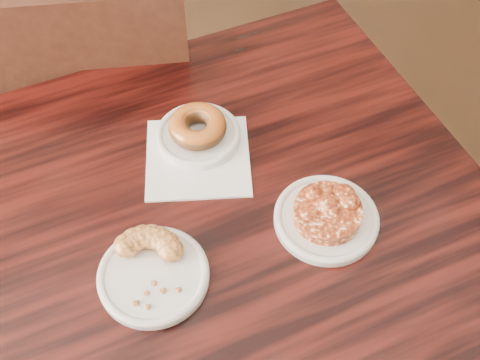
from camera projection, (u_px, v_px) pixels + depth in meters
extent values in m
cube|color=black|center=(228.00, 331.00, 1.21)|extent=(1.01, 1.01, 0.75)
cube|color=white|center=(198.00, 157.00, 0.99)|extent=(0.20, 0.20, 0.00)
cylinder|color=white|center=(198.00, 136.00, 1.01)|extent=(0.14, 0.14, 0.01)
cylinder|color=silver|center=(154.00, 276.00, 0.86)|extent=(0.16, 0.16, 0.01)
cylinder|color=silver|center=(326.00, 219.00, 0.92)|extent=(0.16, 0.16, 0.01)
torus|color=#984C16|center=(198.00, 126.00, 0.99)|extent=(0.10, 0.10, 0.03)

